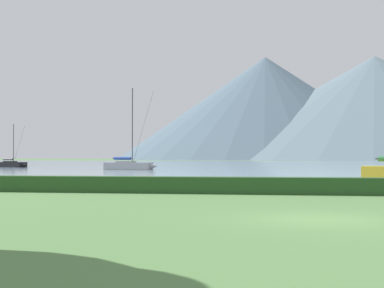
# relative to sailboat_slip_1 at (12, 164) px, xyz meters

# --- Properties ---
(ground_plane) EXTENTS (1000.00, 1000.00, 0.00)m
(ground_plane) POSITION_rel_sailboat_slip_1_xyz_m (49.73, -76.43, -0.59)
(ground_plane) COLOR #517A42
(harbor_water) EXTENTS (320.00, 246.00, 0.00)m
(harbor_water) POSITION_rel_sailboat_slip_1_xyz_m (49.73, 60.57, -0.59)
(harbor_water) COLOR gray
(harbor_water) RESTS_ON ground_plane
(hedge_line) EXTENTS (80.00, 1.20, 0.88)m
(hedge_line) POSITION_rel_sailboat_slip_1_xyz_m (49.73, -65.43, -0.15)
(hedge_line) COLOR #284C23
(hedge_line) RESTS_ON ground_plane
(sailboat_slip_1) EXTENTS (7.22, 4.17, 8.13)m
(sailboat_slip_1) POSITION_rel_sailboat_slip_1_xyz_m (0.00, 0.00, 0.00)
(sailboat_slip_1) COLOR black
(sailboat_slip_1) RESTS_ON harbor_water
(sailboat_slip_2) EXTENTS (8.32, 3.25, 12.31)m
(sailboat_slip_2) POSITION_rel_sailboat_slip_1_xyz_m (27.33, -16.52, 0.11)
(sailboat_slip_2) COLOR #9E9EA3
(sailboat_slip_2) RESTS_ON harbor_water
(distant_hill_west_ridge) EXTENTS (284.75, 284.75, 79.12)m
(distant_hill_west_ridge) POSITION_rel_sailboat_slip_1_xyz_m (127.98, 322.80, 38.97)
(distant_hill_west_ridge) COLOR slate
(distant_hill_west_ridge) RESTS_ON ground_plane
(distant_hill_central_peak) EXTENTS (236.54, 236.54, 82.43)m
(distant_hill_central_peak) POSITION_rel_sailboat_slip_1_xyz_m (45.14, 331.92, 40.63)
(distant_hill_central_peak) COLOR #4C6070
(distant_hill_central_peak) RESTS_ON ground_plane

